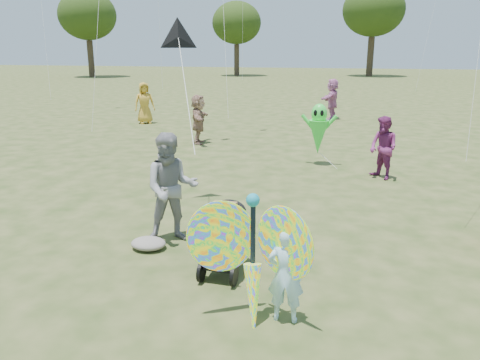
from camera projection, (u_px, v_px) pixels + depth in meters
name	position (u px, v px, depth m)	size (l,w,h in m)	color
ground	(227.00, 284.00, 6.60)	(160.00, 160.00, 0.00)	#51592B
child_girl	(286.00, 275.00, 5.56)	(0.44, 0.29, 1.20)	#ADDFF5
adult_man	(171.00, 188.00, 7.84)	(0.92, 0.71, 1.88)	gray
grey_bag	(148.00, 243.00, 7.73)	(0.59, 0.48, 0.19)	gray
crowd_d	(198.00, 119.00, 16.22)	(1.58, 0.50, 1.70)	#9E7561
crowd_e	(383.00, 148.00, 11.76)	(0.77, 0.60, 1.59)	#7B2965
crowd_g	(144.00, 103.00, 20.63)	(0.88, 0.57, 1.80)	gold
crowd_j	(332.00, 99.00, 21.82)	(1.75, 0.56, 1.89)	#BE6CA5
jogging_stroller	(225.00, 233.00, 6.81)	(0.54, 1.06, 1.09)	black
butterfly_kite	(253.00, 258.00, 5.52)	(1.74, 0.75, 1.80)	red
delta_kite_rig	(178.00, 38.00, 9.29)	(1.50, 2.35, 2.32)	black
alien_kite	(318.00, 131.00, 13.16)	(1.12, 0.69, 1.74)	#36E843
tree_line	(392.00, 10.00, 45.72)	(91.78, 33.60, 10.79)	#3A2D21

